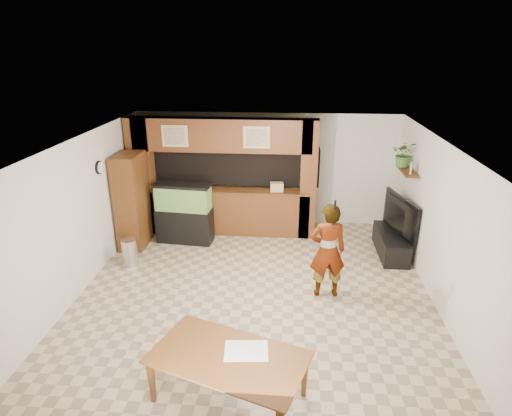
# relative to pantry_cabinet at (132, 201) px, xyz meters

# --- Properties ---
(floor) EXTENTS (6.50, 6.50, 0.00)m
(floor) POSITION_rel_pantry_cabinet_xyz_m (2.70, -1.69, -0.99)
(floor) COLOR tan
(floor) RESTS_ON ground
(ceiling) EXTENTS (6.50, 6.50, 0.00)m
(ceiling) POSITION_rel_pantry_cabinet_xyz_m (2.70, -1.69, 1.61)
(ceiling) COLOR white
(ceiling) RESTS_ON wall_back
(wall_back) EXTENTS (6.00, 0.00, 6.00)m
(wall_back) POSITION_rel_pantry_cabinet_xyz_m (2.70, 1.56, 0.31)
(wall_back) COLOR silver
(wall_back) RESTS_ON floor
(wall_left) EXTENTS (0.00, 6.50, 6.50)m
(wall_left) POSITION_rel_pantry_cabinet_xyz_m (-0.30, -1.69, 0.31)
(wall_left) COLOR silver
(wall_left) RESTS_ON floor
(wall_right) EXTENTS (0.00, 6.50, 6.50)m
(wall_right) POSITION_rel_pantry_cabinet_xyz_m (5.70, -1.69, 0.31)
(wall_right) COLOR silver
(wall_right) RESTS_ON floor
(partition) EXTENTS (4.20, 0.99, 2.60)m
(partition) POSITION_rel_pantry_cabinet_xyz_m (1.75, 0.95, 0.32)
(partition) COLOR brown
(partition) RESTS_ON floor
(wall_clock) EXTENTS (0.05, 0.25, 0.25)m
(wall_clock) POSITION_rel_pantry_cabinet_xyz_m (-0.27, -0.69, 0.91)
(wall_clock) COLOR black
(wall_clock) RESTS_ON wall_left
(wall_shelf) EXTENTS (0.25, 0.90, 0.04)m
(wall_shelf) POSITION_rel_pantry_cabinet_xyz_m (5.55, 0.26, 0.71)
(wall_shelf) COLOR brown
(wall_shelf) RESTS_ON wall_right
(pantry_cabinet) EXTENTS (0.50, 0.81, 1.98)m
(pantry_cabinet) POSITION_rel_pantry_cabinet_xyz_m (0.00, 0.00, 0.00)
(pantry_cabinet) COLOR brown
(pantry_cabinet) RESTS_ON floor
(trash_can) EXTENTS (0.29, 0.29, 0.54)m
(trash_can) POSITION_rel_pantry_cabinet_xyz_m (0.21, -0.89, -0.72)
(trash_can) COLOR #B2B2B7
(trash_can) RESTS_ON floor
(aquarium) EXTENTS (1.18, 0.44, 1.31)m
(aquarium) POSITION_rel_pantry_cabinet_xyz_m (1.02, 0.26, -0.35)
(aquarium) COLOR black
(aquarium) RESTS_ON floor
(tv_stand) EXTENTS (0.50, 1.36, 0.45)m
(tv_stand) POSITION_rel_pantry_cabinet_xyz_m (5.35, 0.01, -0.77)
(tv_stand) COLOR black
(tv_stand) RESTS_ON floor
(television) EXTENTS (0.49, 1.34, 0.77)m
(television) POSITION_rel_pantry_cabinet_xyz_m (5.35, 0.01, -0.15)
(television) COLOR black
(television) RESTS_ON tv_stand
(photo_frame) EXTENTS (0.07, 0.16, 0.21)m
(photo_frame) POSITION_rel_pantry_cabinet_xyz_m (5.55, 0.02, 0.83)
(photo_frame) COLOR tan
(photo_frame) RESTS_ON wall_shelf
(potted_plant) EXTENTS (0.57, 0.53, 0.53)m
(potted_plant) POSITION_rel_pantry_cabinet_xyz_m (5.52, 0.48, 0.99)
(potted_plant) COLOR #366629
(potted_plant) RESTS_ON wall_shelf
(person) EXTENTS (0.65, 0.47, 1.66)m
(person) POSITION_rel_pantry_cabinet_xyz_m (3.91, -1.64, -0.16)
(person) COLOR #A47B59
(person) RESTS_ON floor
(microphone) EXTENTS (0.04, 0.10, 0.17)m
(microphone) POSITION_rel_pantry_cabinet_xyz_m (3.96, -1.80, 0.72)
(microphone) COLOR black
(microphone) RESTS_ON person
(dining_table) EXTENTS (2.04, 1.55, 0.64)m
(dining_table) POSITION_rel_pantry_cabinet_xyz_m (2.58, -4.11, -0.67)
(dining_table) COLOR brown
(dining_table) RESTS_ON floor
(newspaper_a) EXTENTS (0.55, 0.42, 0.01)m
(newspaper_a) POSITION_rel_pantry_cabinet_xyz_m (2.79, -3.97, -0.35)
(newspaper_a) COLOR silver
(newspaper_a) RESTS_ON dining_table
(counter_box) EXTENTS (0.30, 0.21, 0.19)m
(counter_box) POSITION_rel_pantry_cabinet_xyz_m (2.98, 0.76, 0.14)
(counter_box) COLOR tan
(counter_box) RESTS_ON partition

